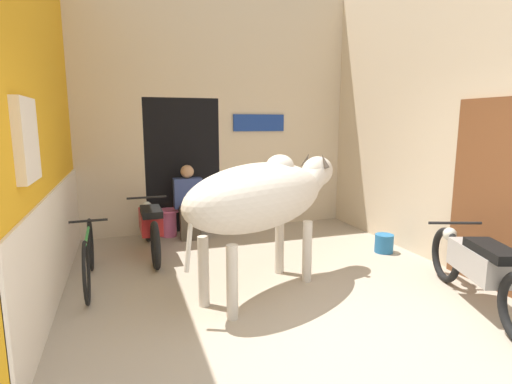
{
  "coord_description": "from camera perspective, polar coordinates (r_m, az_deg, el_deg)",
  "views": [
    {
      "loc": [
        -1.57,
        -2.56,
        1.83
      ],
      "look_at": [
        -0.09,
        1.84,
        1.02
      ],
      "focal_mm": 28.0,
      "sensor_mm": 36.0,
      "label": 1
    }
  ],
  "objects": [
    {
      "name": "motorcycle_near",
      "position": [
        4.56,
        29.22,
        -9.31
      ],
      "size": [
        0.83,
        1.93,
        0.75
      ],
      "color": "black",
      "rests_on": "ground_plane"
    },
    {
      "name": "shopkeeper_seated",
      "position": [
        6.41,
        -9.63,
        -1.2
      ],
      "size": [
        0.44,
        0.33,
        1.18
      ],
      "color": "brown",
      "rests_on": "ground_plane"
    },
    {
      "name": "plastic_stool",
      "position": [
        6.66,
        -12.37,
        -4.2
      ],
      "size": [
        0.36,
        0.36,
        0.44
      ],
      "color": "#DB6093",
      "rests_on": "ground_plane"
    },
    {
      "name": "cow",
      "position": [
        4.24,
        1.27,
        -0.54
      ],
      "size": [
        2.28,
        1.61,
        1.49
      ],
      "color": "beige",
      "rests_on": "ground_plane"
    },
    {
      "name": "wall_left_shopfront",
      "position": [
        4.67,
        -28.99,
        10.21
      ],
      "size": [
        0.25,
        4.09,
        4.05
      ],
      "color": "orange",
      "rests_on": "ground_plane"
    },
    {
      "name": "motorcycle_far",
      "position": [
        5.79,
        -14.82,
        -4.57
      ],
      "size": [
        0.58,
        1.89,
        0.74
      ],
      "color": "black",
      "rests_on": "ground_plane"
    },
    {
      "name": "bicycle",
      "position": [
        4.95,
        -22.79,
        -8.45
      ],
      "size": [
        0.44,
        1.67,
        0.67
      ],
      "color": "black",
      "rests_on": "ground_plane"
    },
    {
      "name": "bucket",
      "position": [
        6.03,
        17.83,
        -7.0
      ],
      "size": [
        0.26,
        0.26,
        0.26
      ],
      "color": "#23669E",
      "rests_on": "ground_plane"
    },
    {
      "name": "wall_right_with_door",
      "position": [
        6.04,
        22.74,
        10.63
      ],
      "size": [
        0.22,
        4.09,
        4.05
      ],
      "color": "beige",
      "rests_on": "ground_plane"
    },
    {
      "name": "ground_plane",
      "position": [
        3.52,
        11.91,
        -21.68
      ],
      "size": [
        30.0,
        30.0,
        0.0
      ],
      "primitive_type": "plane",
      "color": "tan"
    },
    {
      "name": "wall_back_with_doorway",
      "position": [
        7.04,
        -7.64,
        8.6
      ],
      "size": [
        4.59,
        0.93,
        4.05
      ],
      "color": "beige",
      "rests_on": "ground_plane"
    }
  ]
}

